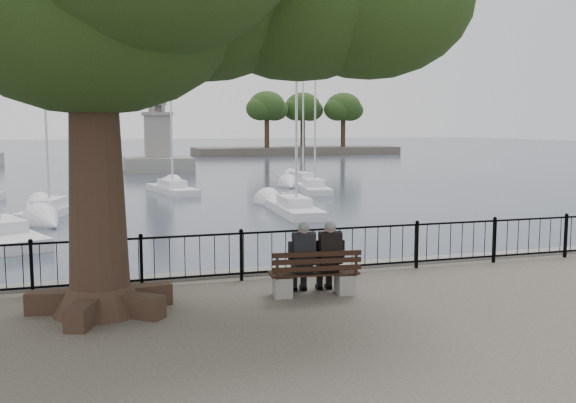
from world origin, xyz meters
name	(u,v)px	position (x,y,z in m)	size (l,w,h in m)	color
harbor	(281,294)	(0.00, 3.00, -0.50)	(260.00, 260.00, 1.20)	slate
railing	(288,251)	(0.00, 2.50, 0.56)	(22.06, 0.06, 1.00)	black
bench	(315,279)	(0.05, 0.96, 0.31)	(1.72, 0.68, 0.88)	gray
person_left	(302,261)	(-0.16, 1.08, 0.64)	(0.43, 0.72, 1.40)	black
person_right	(328,260)	(0.34, 1.03, 0.64)	(0.43, 0.72, 1.40)	black
lion_monument	(158,147)	(2.00, 49.93, 1.22)	(6.01, 6.01, 8.87)	slate
sailboat_a	(1,234)	(-7.07, 14.73, -0.71)	(3.85, 6.14, 10.21)	silver
sailboat_b	(50,208)	(-5.80, 21.53, -0.65)	(2.95, 5.18, 11.60)	silver
sailboat_c	(294,208)	(5.27, 18.67, -0.70)	(1.88, 5.78, 10.23)	silver
sailboat_d	(313,187)	(9.51, 28.10, -0.69)	(2.45, 5.70, 10.63)	silver
sailboat_f	(172,188)	(0.87, 30.01, -0.66)	(2.77, 5.87, 11.73)	silver
sailboat_g	(302,179)	(10.73, 34.10, -0.71)	(2.33, 5.52, 9.67)	silver
far_shore	(301,127)	(25.54, 79.46, 3.00)	(30.00, 8.60, 9.18)	#4B443A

